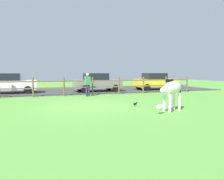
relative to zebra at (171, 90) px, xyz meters
name	(u,v)px	position (x,y,z in m)	size (l,w,h in m)	color
ground_plane	(87,106)	(-3.20, 2.48, -0.93)	(60.00, 60.00, 0.00)	#549338
parking_asphalt	(67,91)	(-3.20, 11.78, -0.90)	(28.00, 7.40, 0.05)	#38383D
paddock_fence	(64,85)	(-3.85, 7.48, -0.17)	(20.83, 0.11, 1.34)	brown
zebra	(171,90)	(0.00, 0.00, 0.00)	(1.79, 1.09, 1.41)	white
crow_on_grass	(135,104)	(-0.91, 1.76, -0.80)	(0.21, 0.10, 0.20)	black
parked_car_white	(9,83)	(-7.77, 10.45, -0.08)	(4.03, 1.94, 1.56)	white
parked_car_grey	(97,82)	(-0.83, 9.90, -0.08)	(4.09, 2.06, 1.56)	slate
parked_car_yellow	(155,81)	(4.90, 10.06, -0.08)	(4.01, 1.89, 1.56)	yellow
visitor_near_fence	(88,84)	(-2.27, 6.87, -0.02)	(0.40, 0.30, 1.64)	#232847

